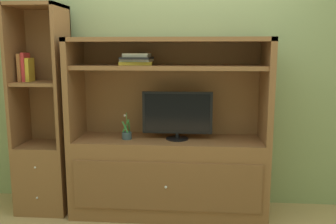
{
  "coord_description": "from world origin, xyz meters",
  "views": [
    {
      "loc": [
        0.26,
        -2.71,
        1.48
      ],
      "look_at": [
        0.0,
        0.35,
        0.95
      ],
      "focal_mm": 38.69,
      "sensor_mm": 36.0,
      "label": 1
    }
  ],
  "objects_px": {
    "potted_plant": "(127,135)",
    "bookshelf_tall": "(45,145)",
    "upright_book_row": "(26,68)",
    "media_console": "(169,159)",
    "tv_monitor": "(177,115)",
    "magazine_stack": "(137,59)"
  },
  "relations": [
    {
      "from": "potted_plant",
      "to": "bookshelf_tall",
      "type": "relative_size",
      "value": 0.13
    },
    {
      "from": "bookshelf_tall",
      "to": "upright_book_row",
      "type": "height_order",
      "value": "bookshelf_tall"
    },
    {
      "from": "media_console",
      "to": "upright_book_row",
      "type": "distance_m",
      "value": 1.51
    },
    {
      "from": "tv_monitor",
      "to": "bookshelf_tall",
      "type": "relative_size",
      "value": 0.33
    },
    {
      "from": "potted_plant",
      "to": "bookshelf_tall",
      "type": "bearing_deg",
      "value": 176.26
    },
    {
      "from": "media_console",
      "to": "potted_plant",
      "type": "height_order",
      "value": "media_console"
    },
    {
      "from": "media_console",
      "to": "magazine_stack",
      "type": "distance_m",
      "value": 0.92
    },
    {
      "from": "magazine_stack",
      "to": "bookshelf_tall",
      "type": "distance_m",
      "value": 1.18
    },
    {
      "from": "media_console",
      "to": "upright_book_row",
      "type": "xyz_separation_m",
      "value": [
        -1.27,
        -0.01,
        0.8
      ]
    },
    {
      "from": "tv_monitor",
      "to": "upright_book_row",
      "type": "bearing_deg",
      "value": 179.5
    },
    {
      "from": "media_console",
      "to": "bookshelf_tall",
      "type": "relative_size",
      "value": 0.92
    },
    {
      "from": "bookshelf_tall",
      "to": "upright_book_row",
      "type": "relative_size",
      "value": 7.36
    },
    {
      "from": "tv_monitor",
      "to": "magazine_stack",
      "type": "distance_m",
      "value": 0.59
    },
    {
      "from": "tv_monitor",
      "to": "potted_plant",
      "type": "height_order",
      "value": "tv_monitor"
    },
    {
      "from": "upright_book_row",
      "to": "potted_plant",
      "type": "bearing_deg",
      "value": -2.55
    },
    {
      "from": "tv_monitor",
      "to": "media_console",
      "type": "bearing_deg",
      "value": 167.73
    },
    {
      "from": "magazine_stack",
      "to": "bookshelf_tall",
      "type": "height_order",
      "value": "bookshelf_tall"
    },
    {
      "from": "potted_plant",
      "to": "upright_book_row",
      "type": "height_order",
      "value": "upright_book_row"
    },
    {
      "from": "media_console",
      "to": "tv_monitor",
      "type": "distance_m",
      "value": 0.41
    },
    {
      "from": "tv_monitor",
      "to": "upright_book_row",
      "type": "height_order",
      "value": "upright_book_row"
    },
    {
      "from": "potted_plant",
      "to": "magazine_stack",
      "type": "distance_m",
      "value": 0.67
    },
    {
      "from": "potted_plant",
      "to": "tv_monitor",
      "type": "bearing_deg",
      "value": 3.68
    }
  ]
}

